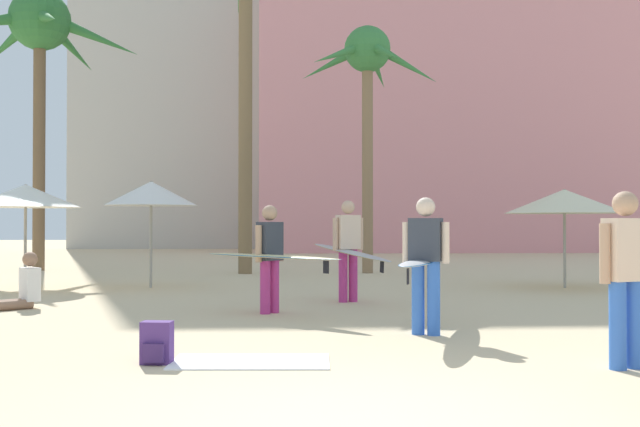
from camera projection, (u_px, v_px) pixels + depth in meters
name	position (u px, v px, depth m)	size (l,w,h in m)	color
hotel_pink	(434.00, 106.00, 39.22)	(18.56, 8.70, 15.54)	pink
hotel_tower_gray	(204.00, 16.00, 46.94)	(13.84, 11.90, 29.67)	#BCB7AD
palm_tree_left	(367.00, 70.00, 20.70)	(4.00, 4.11, 7.04)	#896B4C
palm_tree_right	(40.00, 37.00, 21.92)	(5.44, 5.66, 8.46)	brown
cafe_umbrella_2	(564.00, 201.00, 15.82)	(2.57, 2.57, 2.15)	gray
cafe_umbrella_3	(26.00, 196.00, 15.40)	(2.26, 2.26, 2.23)	gray
cafe_umbrella_4	(151.00, 194.00, 15.89)	(2.02, 2.02, 2.32)	gray
beach_towel	(251.00, 362.00, 7.29)	(1.58, 0.82, 0.01)	white
backpack	(157.00, 343.00, 7.21)	(0.32, 0.27, 0.42)	#4E2F73
person_far_left	(270.00, 255.00, 11.20)	(2.26, 2.37, 1.68)	#B7337F
person_near_right	(19.00, 290.00, 11.88)	(1.00, 0.92, 0.93)	#936B51
person_mid_right	(349.00, 248.00, 12.84)	(1.43, 2.77, 1.81)	#B7337F
person_mid_center	(424.00, 260.00, 9.24)	(1.27, 2.99, 1.72)	blue
person_far_right	(626.00, 271.00, 6.97)	(0.60, 0.34, 1.70)	blue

